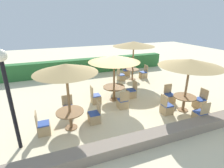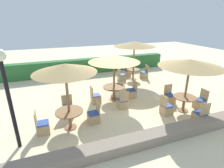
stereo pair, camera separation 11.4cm
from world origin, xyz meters
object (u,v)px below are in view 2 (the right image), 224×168
object	(u,v)px
patio_chair_front_right_west	(166,109)
patio_chair_front_left_north	(68,110)
patio_chair_center_south	(122,103)
patio_chair_back_right_west	(121,77)
patio_chair_center_west	(96,98)
round_table_center	(114,89)
patio_chair_front_left_west	(43,127)
patio_chair_front_right_east	(200,103)
patio_chair_back_right_east	(144,74)
lamp_post	(5,82)
round_table_front_left	(69,115)
parasol_back_right	(134,44)
round_table_back_right	(133,72)
patio_chair_front_right_south	(200,116)
parasol_front_left	(65,69)
patio_chair_back_right_north	(127,72)
round_table_front_right	(184,100)
patio_chair_front_right_north	(169,98)
parasol_center	(114,59)
patio_chair_center_east	(132,93)
patio_chair_front_left_east	(94,117)
parasol_front_right	(190,63)

from	to	relation	value
patio_chair_front_right_west	patio_chair_front_left_north	size ratio (longest dim) A/B	1.00
patio_chair_center_south	patio_chair_back_right_west	xyz separation A→B (m)	(1.54, 3.70, 0.00)
patio_chair_center_west	round_table_center	bearing A→B (deg)	91.21
round_table_center	patio_chair_front_left_west	bearing A→B (deg)	-153.39
patio_chair_front_right_east	patio_chair_back_right_east	size ratio (longest dim) A/B	1.00
lamp_post	patio_chair_back_right_east	world-z (taller)	lamp_post
round_table_front_left	parasol_back_right	bearing A→B (deg)	41.48
patio_chair_front_left_north	patio_chair_back_right_west	distance (m)	5.39
round_table_back_right	patio_chair_back_right_east	world-z (taller)	patio_chair_back_right_east
patio_chair_front_right_south	patio_chair_front_right_west	size ratio (longest dim) A/B	1.00
patio_chair_front_left_north	parasol_front_left	bearing A→B (deg)	87.35
round_table_center	patio_chair_back_right_west	distance (m)	3.14
patio_chair_back_right_east	round_table_front_left	bearing A→B (deg)	126.98
patio_chair_front_right_east	patio_chair_back_right_north	xyz separation A→B (m)	(-1.16, 5.91, 0.00)
round_table_front_right	patio_chair_back_right_north	world-z (taller)	patio_chair_back_right_north
patio_chair_center_west	round_table_front_right	bearing A→B (deg)	58.53
patio_chair_front_right_south	parasol_front_left	world-z (taller)	parasol_front_left
patio_chair_center_south	patio_chair_front_right_north	world-z (taller)	same
parasol_center	patio_chair_back_right_east	xyz separation A→B (m)	(3.41, 2.69, -1.97)
patio_chair_front_left_west	patio_chair_back_right_west	xyz separation A→B (m)	(5.17, 4.48, 0.00)
patio_chair_center_south	patio_chair_front_right_west	world-z (taller)	same
parasol_back_right	patio_chair_center_south	bearing A→B (deg)	-123.45
patio_chair_center_east	patio_chair_front_right_west	size ratio (longest dim) A/B	1.00
patio_chair_front_right_east	patio_chair_back_right_north	bearing A→B (deg)	11.13
patio_chair_front_right_west	round_table_front_left	distance (m)	4.28
patio_chair_front_left_west	patio_chair_front_right_north	bearing A→B (deg)	94.53
parasol_center	patio_chair_back_right_north	world-z (taller)	parasol_center
patio_chair_back_right_north	round_table_front_right	bearing A→B (deg)	91.96
parasol_center	round_table_center	distance (m)	1.63
parasol_back_right	patio_chair_front_right_west	bearing A→B (deg)	-99.08
patio_chair_center_east	patio_chair_front_left_west	distance (m)	4.92
patio_chair_front_left_west	patio_chair_back_right_east	xyz separation A→B (m)	(6.99, 4.49, 0.00)
round_table_front_right	patio_chair_front_left_north	world-z (taller)	patio_chair_front_left_north
patio_chair_front_right_north	patio_chair_front_left_east	xyz separation A→B (m)	(-4.15, -0.44, 0.00)
patio_chair_front_left_east	patio_chair_back_right_north	bearing A→B (deg)	-36.82
parasol_back_right	parasol_center	bearing A→B (deg)	-133.03
patio_chair_front_left_west	patio_chair_back_right_north	world-z (taller)	same
patio_chair_front_right_north	round_table_front_left	world-z (taller)	patio_chair_front_right_north
patio_chair_center_south	patio_chair_front_left_east	distance (m)	1.78
parasol_front_right	patio_chair_front_left_north	world-z (taller)	parasol_front_right
round_table_back_right	round_table_front_left	bearing A→B (deg)	-138.52
patio_chair_center_south	parasol_front_right	world-z (taller)	parasol_front_right
patio_chair_center_east	patio_chair_center_south	xyz separation A→B (m)	(-0.97, -0.97, 0.00)
round_table_front_left	round_table_back_right	xyz separation A→B (m)	(5.03, 4.44, -0.02)
round_table_front_left	parasol_back_right	size ratio (longest dim) A/B	0.38
round_table_front_left	parasol_front_right	bearing A→B (deg)	-5.13
round_table_center	patio_chair_front_right_north	distance (m)	2.91
patio_chair_center_west	round_table_back_right	world-z (taller)	patio_chair_center_west
patio_chair_front_left_west	patio_chair_center_south	bearing A→B (deg)	102.07
patio_chair_center_east	round_table_front_left	world-z (taller)	patio_chair_center_east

